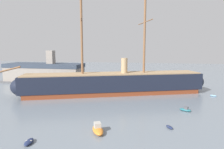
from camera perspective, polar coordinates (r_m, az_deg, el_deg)
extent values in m
cube|color=brown|center=(70.94, 0.53, -5.05)|extent=(60.82, 29.29, 1.60)
cube|color=black|center=(70.21, 0.54, -2.15)|extent=(63.35, 30.51, 5.70)
ellipsoid|color=black|center=(71.69, -23.34, -3.24)|extent=(13.72, 11.99, 7.30)
ellipsoid|color=black|center=(80.53, 21.63, -1.99)|extent=(13.72, 11.99, 7.30)
cube|color=#9E7F5B|center=(69.75, 0.54, 0.30)|extent=(61.89, 29.36, 0.34)
cylinder|color=brown|center=(68.40, -8.94, 12.36)|extent=(0.80, 0.80, 29.65)
cylinder|color=brown|center=(68.78, -9.00, 15.31)|extent=(5.46, 14.54, 0.32)
cylinder|color=brown|center=(72.05, 9.56, 12.11)|extent=(0.80, 0.80, 29.65)
cylinder|color=brown|center=(72.40, 9.62, 14.92)|extent=(5.46, 14.54, 0.32)
cylinder|color=brown|center=(73.04, -29.03, 0.97)|extent=(9.70, 3.93, 3.04)
cylinder|color=tan|center=(70.18, 3.63, 2.53)|extent=(2.28, 2.28, 5.70)
ellipsoid|color=#1E284C|center=(38.72, -23.24, -17.75)|extent=(1.68, 2.96, 0.66)
cube|color=#B2ADA3|center=(38.61, -23.26, -17.41)|extent=(1.07, 0.43, 0.10)
ellipsoid|color=orange|center=(39.90, -4.18, -15.97)|extent=(3.82, 5.09, 1.10)
cube|color=#B2ADA3|center=(39.85, -4.29, -14.63)|extent=(1.78, 1.85, 1.10)
ellipsoid|color=#1E284C|center=(43.60, 16.53, -14.60)|extent=(1.73, 2.19, 0.48)
cube|color=#4C4C51|center=(43.53, 16.54, -14.38)|extent=(0.75, 0.52, 0.07)
ellipsoid|color=#236670|center=(55.62, 20.73, -9.70)|extent=(3.27, 2.50, 0.71)
cube|color=#4C4C51|center=(55.40, 20.97, -9.18)|extent=(1.20, 1.15, 0.71)
ellipsoid|color=#7FB2D6|center=(75.77, 27.62, -5.54)|extent=(2.34, 2.09, 0.52)
cube|color=#4C4C51|center=(75.73, 27.63, -5.40)|extent=(0.65, 0.77, 0.08)
cube|color=#565659|center=(100.53, -19.08, -1.87)|extent=(40.47, 14.23, 0.80)
cube|color=gray|center=(100.01, -19.17, 0.19)|extent=(36.79, 11.86, 6.50)
cube|color=#333D4C|center=(99.57, -19.28, 2.56)|extent=(37.52, 12.10, 1.82)
cube|color=gray|center=(97.57, -17.56, 4.91)|extent=(3.20, 3.20, 6.23)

